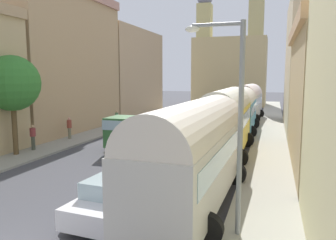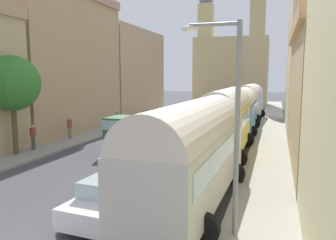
% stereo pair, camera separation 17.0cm
% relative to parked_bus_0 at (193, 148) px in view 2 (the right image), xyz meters
% --- Properties ---
extents(ground_plane, '(154.00, 154.00, 0.00)m').
position_rel_parked_bus_0_xyz_m(ground_plane, '(-4.60, 20.50, -2.25)').
color(ground_plane, '#444449').
extents(sidewalk_left, '(2.50, 70.00, 0.14)m').
position_rel_parked_bus_0_xyz_m(sidewalk_left, '(-11.85, 20.50, -2.18)').
color(sidewalk_left, gray).
rests_on(sidewalk_left, ground).
extents(sidewalk_right, '(2.50, 70.00, 0.14)m').
position_rel_parked_bus_0_xyz_m(sidewalk_right, '(2.65, 20.50, -2.18)').
color(sidewalk_right, '#A9A799').
rests_on(sidewalk_right, ground).
extents(building_left_2, '(4.95, 13.66, 12.56)m').
position_rel_parked_bus_0_xyz_m(building_left_2, '(-15.35, 13.75, 4.06)').
color(building_left_2, tan).
rests_on(building_left_2, ground).
extents(building_left_3, '(5.21, 14.50, 10.88)m').
position_rel_parked_bus_0_xyz_m(building_left_3, '(-15.70, 28.14, 3.19)').
color(building_left_3, tan).
rests_on(building_left_3, ground).
extents(building_right_2, '(4.14, 14.06, 12.11)m').
position_rel_parked_bus_0_xyz_m(building_right_2, '(5.97, 21.76, 3.80)').
color(building_right_2, beige).
rests_on(building_right_2, ground).
extents(distant_church, '(12.06, 7.66, 19.28)m').
position_rel_parked_bus_0_xyz_m(distant_church, '(-4.60, 46.60, 4.18)').
color(distant_church, tan).
rests_on(distant_church, ground).
extents(parked_bus_0, '(3.50, 9.92, 4.09)m').
position_rel_parked_bus_0_xyz_m(parked_bus_0, '(0.00, 0.00, 0.00)').
color(parked_bus_0, beige).
rests_on(parked_bus_0, ground).
extents(parked_bus_1, '(3.21, 9.03, 4.22)m').
position_rel_parked_bus_0_xyz_m(parked_bus_1, '(-0.00, 9.00, 0.10)').
color(parked_bus_1, yellow).
rests_on(parked_bus_1, ground).
extents(parked_bus_2, '(3.23, 8.07, 3.95)m').
position_rel_parked_bus_0_xyz_m(parked_bus_2, '(0.00, 18.00, -0.07)').
color(parked_bus_2, teal).
rests_on(parked_bus_2, ground).
extents(parked_bus_3, '(3.54, 8.55, 4.09)m').
position_rel_parked_bus_0_xyz_m(parked_bus_3, '(-0.00, 27.00, 0.00)').
color(parked_bus_3, silver).
rests_on(parked_bus_3, ground).
extents(cargo_truck_0, '(2.95, 7.66, 2.37)m').
position_rel_parked_bus_0_xyz_m(cargo_truck_0, '(-6.49, 9.02, -1.03)').
color(cargo_truck_0, '#2E6030').
rests_on(cargo_truck_0, ground).
extents(car_0, '(2.35, 3.72, 1.54)m').
position_rel_parked_bus_0_xyz_m(car_0, '(-5.98, 20.50, -1.48)').
color(car_0, silver).
rests_on(car_0, ground).
extents(car_1, '(2.28, 4.17, 1.57)m').
position_rel_parked_bus_0_xyz_m(car_1, '(-6.56, 28.04, -1.46)').
color(car_1, '#408ED0').
rests_on(car_1, ground).
extents(car_2, '(2.39, 3.97, 1.60)m').
position_rel_parked_bus_0_xyz_m(car_2, '(-6.21, 34.85, -1.46)').
color(car_2, silver).
rests_on(car_2, ground).
extents(car_3, '(2.54, 4.27, 1.51)m').
position_rel_parked_bus_0_xyz_m(car_3, '(-2.40, -2.14, -1.49)').
color(car_3, silver).
rests_on(car_3, ground).
extents(car_4, '(2.16, 4.10, 1.51)m').
position_rel_parked_bus_0_xyz_m(car_4, '(-2.60, 14.10, -1.49)').
color(car_4, silver).
rests_on(car_4, ground).
extents(car_5, '(2.40, 4.44, 1.48)m').
position_rel_parked_bus_0_xyz_m(car_5, '(-2.55, 25.96, -1.51)').
color(car_5, '#528E4A').
rests_on(car_5, ground).
extents(pedestrian_0, '(0.40, 0.40, 1.82)m').
position_rel_parked_bus_0_xyz_m(pedestrian_0, '(-12.37, 10.07, -1.22)').
color(pedestrian_0, '#716D55').
rests_on(pedestrian_0, ground).
extents(pedestrian_1, '(0.52, 0.52, 1.83)m').
position_rel_parked_bus_0_xyz_m(pedestrian_1, '(-12.35, 5.84, -1.21)').
color(pedestrian_1, '#464C3C').
rests_on(pedestrian_1, ground).
extents(pedestrian_2, '(0.41, 0.41, 1.82)m').
position_rel_parked_bus_0_xyz_m(pedestrian_2, '(-11.25, 16.14, -1.20)').
color(pedestrian_2, '#6E625D').
rests_on(pedestrian_2, ground).
extents(streetlamp_near, '(1.80, 0.28, 6.62)m').
position_rel_parked_bus_0_xyz_m(streetlamp_near, '(1.66, -2.33, 1.70)').
color(streetlamp_near, gray).
rests_on(streetlamp_near, ground).
extents(roadside_tree_1, '(3.41, 3.41, 6.29)m').
position_rel_parked_bus_0_xyz_m(roadside_tree_1, '(-12.50, 4.41, 2.30)').
color(roadside_tree_1, brown).
rests_on(roadside_tree_1, ground).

